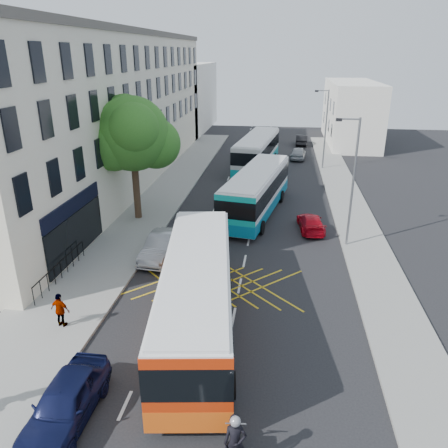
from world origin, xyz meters
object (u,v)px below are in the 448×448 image
(street_tree, at_px, (132,135))
(distant_car_grey, at_px, (256,142))
(motorbike, at_px, (235,445))
(distant_car_silver, at_px, (298,153))
(bus_far, at_px, (257,151))
(parked_car_blue, at_px, (66,402))
(bus_near, at_px, (197,294))
(distant_car_dark, at_px, (301,140))
(bus_mid, at_px, (256,191))
(parked_car_silver, at_px, (162,246))
(pedestrian_far, at_px, (60,310))
(lamp_near, at_px, (352,177))
(lamp_far, at_px, (325,125))
(red_hatchback, at_px, (311,223))

(street_tree, relative_size, distant_car_grey, 2.00)
(motorbike, distance_m, distant_car_silver, 41.60)
(bus_far, xyz_separation_m, parked_car_blue, (-4.21, -35.40, -1.07))
(bus_near, distance_m, distant_car_dark, 43.58)
(parked_car_blue, height_order, distant_car_grey, parked_car_blue)
(bus_mid, xyz_separation_m, parked_car_silver, (-5.13, -8.60, -1.03))
(distant_car_silver, distance_m, pedestrian_far, 37.20)
(motorbike, bearing_deg, bus_far, 87.91)
(parked_car_blue, xyz_separation_m, parked_car_silver, (-0.11, 12.68, -0.00))
(street_tree, relative_size, bus_mid, 0.72)
(motorbike, xyz_separation_m, pedestrian_far, (-8.49, 6.09, 0.01))
(lamp_near, bearing_deg, pedestrian_far, -141.59)
(street_tree, distance_m, pedestrian_far, 14.89)
(lamp_far, distance_m, parked_car_silver, 26.02)
(bus_near, distance_m, distant_car_grey, 41.41)
(bus_far, xyz_separation_m, distant_car_dark, (5.16, 13.41, -1.15))
(motorbike, bearing_deg, parked_car_blue, 164.25)
(lamp_far, distance_m, parked_car_blue, 37.72)
(motorbike, bearing_deg, pedestrian_far, 139.74)
(red_hatchback, bearing_deg, parked_car_blue, 57.75)
(lamp_near, relative_size, bus_mid, 0.65)
(parked_car_silver, bearing_deg, distant_car_dark, 79.91)
(bus_mid, xyz_separation_m, distant_car_dark, (4.35, 27.52, -1.10))
(bus_mid, distance_m, parked_car_blue, 21.89)
(bus_near, bearing_deg, street_tree, 110.17)
(lamp_far, xyz_separation_m, distant_car_dark, (-1.72, 12.96, -3.94))
(parked_car_blue, bearing_deg, distant_car_dark, 79.54)
(lamp_far, bearing_deg, parked_car_silver, -115.81)
(lamp_near, bearing_deg, street_tree, 168.60)
(motorbike, relative_size, distant_car_dark, 0.56)
(motorbike, xyz_separation_m, distant_car_grey, (-2.51, 48.19, -0.35))
(parked_car_silver, distance_m, distant_car_grey, 34.53)
(parked_car_silver, relative_size, distant_car_dark, 1.11)
(bus_near, xyz_separation_m, motorbike, (2.41, -6.80, -0.87))
(lamp_near, bearing_deg, distant_car_silver, 95.49)
(distant_car_grey, bearing_deg, bus_far, -85.73)
(distant_car_silver, bearing_deg, bus_near, 86.99)
(distant_car_silver, relative_size, distant_car_dark, 1.01)
(distant_car_grey, bearing_deg, parked_car_blue, -94.13)
(motorbike, relative_size, distant_car_silver, 0.56)
(street_tree, height_order, bus_near, street_tree)
(bus_far, relative_size, distant_car_dark, 3.07)
(lamp_far, relative_size, motorbike, 3.47)
(bus_near, relative_size, red_hatchback, 3.21)
(motorbike, xyz_separation_m, parked_car_silver, (-5.94, 13.83, -0.21))
(parked_car_blue, relative_size, parked_car_silver, 0.97)
(bus_near, relative_size, distant_car_grey, 2.87)
(bus_near, relative_size, bus_mid, 1.03)
(lamp_near, height_order, parked_car_blue, lamp_near)
(bus_far, bearing_deg, parked_car_blue, -89.65)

